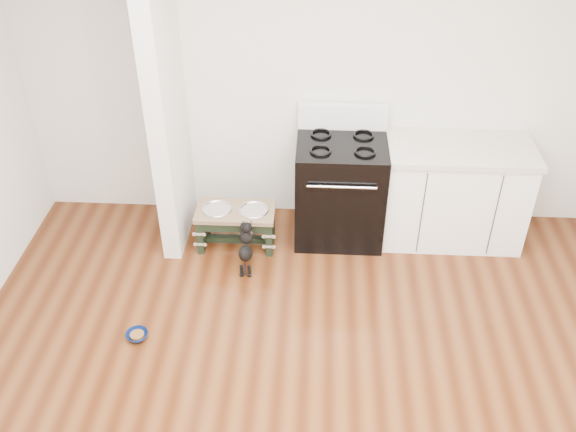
# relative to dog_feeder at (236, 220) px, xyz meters

# --- Properties ---
(room_shell) EXTENTS (5.00, 5.00, 5.00)m
(room_shell) POSITION_rel_dog_feeder_xyz_m (0.64, -1.93, 1.36)
(room_shell) COLOR silver
(room_shell) RESTS_ON ground
(partition_wall) EXTENTS (0.15, 0.80, 2.70)m
(partition_wall) POSITION_rel_dog_feeder_xyz_m (-0.53, 0.17, 1.09)
(partition_wall) COLOR silver
(partition_wall) RESTS_ON ground
(oven_range) EXTENTS (0.76, 0.69, 1.14)m
(oven_range) POSITION_rel_dog_feeder_xyz_m (0.89, 0.23, 0.21)
(oven_range) COLOR black
(oven_range) RESTS_ON ground
(cabinet_run) EXTENTS (1.24, 0.64, 0.91)m
(cabinet_run) POSITION_rel_dog_feeder_xyz_m (1.87, 0.25, 0.19)
(cabinet_run) COLOR white
(cabinet_run) RESTS_ON ground
(dog_feeder) EXTENTS (0.68, 0.36, 0.39)m
(dog_feeder) POSITION_rel_dog_feeder_xyz_m (0.00, 0.00, 0.00)
(dog_feeder) COLOR black
(dog_feeder) RESTS_ON ground
(puppy) EXTENTS (0.12, 0.35, 0.41)m
(puppy) POSITION_rel_dog_feeder_xyz_m (0.12, -0.31, -0.04)
(puppy) COLOR black
(puppy) RESTS_ON ground
(floor_bowl) EXTENTS (0.18, 0.18, 0.05)m
(floor_bowl) POSITION_rel_dog_feeder_xyz_m (-0.61, -1.16, -0.24)
(floor_bowl) COLOR #0B1D53
(floor_bowl) RESTS_ON ground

